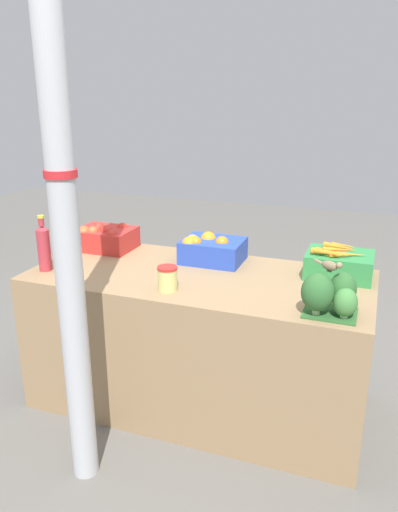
{
  "coord_description": "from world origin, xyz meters",
  "views": [
    {
      "loc": [
        0.82,
        -2.24,
        1.64
      ],
      "look_at": [
        0.0,
        0.0,
        0.85
      ],
      "focal_mm": 35.0,
      "sensor_mm": 36.0,
      "label": 1
    }
  ],
  "objects_px": {
    "broccoli_pile": "(331,294)",
    "apple_crate": "(104,237)",
    "pickle_jar": "(168,278)",
    "sparrow_bird": "(331,266)",
    "juice_bottle_ruby": "(44,247)",
    "support_pole": "(62,196)",
    "carrot_crate": "(339,264)",
    "juice_bottle_cloudy": "(59,249)",
    "orange_crate": "(210,249)"
  },
  "relations": [
    {
      "from": "orange_crate",
      "to": "sparrow_bird",
      "type": "distance_m",
      "value": 0.84
    },
    {
      "from": "carrot_crate",
      "to": "broccoli_pile",
      "type": "bearing_deg",
      "value": -88.89
    },
    {
      "from": "apple_crate",
      "to": "sparrow_bird",
      "type": "bearing_deg",
      "value": -19.29
    },
    {
      "from": "broccoli_pile",
      "to": "pickle_jar",
      "type": "height_order",
      "value": "broccoli_pile"
    },
    {
      "from": "juice_bottle_ruby",
      "to": "sparrow_bird",
      "type": "relative_size",
      "value": 2.31
    },
    {
      "from": "juice_bottle_ruby",
      "to": "juice_bottle_cloudy",
      "type": "height_order",
      "value": "juice_bottle_cloudy"
    },
    {
      "from": "pickle_jar",
      "to": "sparrow_bird",
      "type": "relative_size",
      "value": 0.91
    },
    {
      "from": "carrot_crate",
      "to": "pickle_jar",
      "type": "xyz_separation_m",
      "value": [
        -0.74,
        -0.47,
        -0.01
      ]
    },
    {
      "from": "broccoli_pile",
      "to": "sparrow_bird",
      "type": "xyz_separation_m",
      "value": [
        -0.01,
        0.01,
        0.12
      ]
    },
    {
      "from": "orange_crate",
      "to": "carrot_crate",
      "type": "bearing_deg",
      "value": 0.26
    },
    {
      "from": "apple_crate",
      "to": "juice_bottle_ruby",
      "type": "xyz_separation_m",
      "value": [
        -0.1,
        -0.43,
        0.05
      ]
    },
    {
      "from": "apple_crate",
      "to": "pickle_jar",
      "type": "xyz_separation_m",
      "value": [
        0.61,
        -0.46,
        -0.01
      ]
    },
    {
      "from": "support_pole",
      "to": "sparrow_bird",
      "type": "height_order",
      "value": "support_pole"
    },
    {
      "from": "support_pole",
      "to": "juice_bottle_cloudy",
      "type": "height_order",
      "value": "support_pole"
    },
    {
      "from": "carrot_crate",
      "to": "broccoli_pile",
      "type": "height_order",
      "value": "broccoli_pile"
    },
    {
      "from": "support_pole",
      "to": "sparrow_bird",
      "type": "xyz_separation_m",
      "value": [
        0.96,
        0.44,
        -0.3
      ]
    },
    {
      "from": "apple_crate",
      "to": "juice_bottle_cloudy",
      "type": "relative_size",
      "value": 1.09
    },
    {
      "from": "apple_crate",
      "to": "pickle_jar",
      "type": "distance_m",
      "value": 0.76
    },
    {
      "from": "carrot_crate",
      "to": "juice_bottle_cloudy",
      "type": "distance_m",
      "value": 1.42
    },
    {
      "from": "broccoli_pile",
      "to": "apple_crate",
      "type": "bearing_deg",
      "value": 160.3
    },
    {
      "from": "broccoli_pile",
      "to": "orange_crate",
      "type": "bearing_deg",
      "value": 144.88
    },
    {
      "from": "juice_bottle_ruby",
      "to": "support_pole",
      "type": "bearing_deg",
      "value": -44.48
    },
    {
      "from": "juice_bottle_cloudy",
      "to": "sparrow_bird",
      "type": "xyz_separation_m",
      "value": [
        1.35,
        -0.04,
        0.09
      ]
    },
    {
      "from": "carrot_crate",
      "to": "juice_bottle_ruby",
      "type": "height_order",
      "value": "juice_bottle_ruby"
    },
    {
      "from": "broccoli_pile",
      "to": "sparrow_bird",
      "type": "distance_m",
      "value": 0.12
    },
    {
      "from": "carrot_crate",
      "to": "pickle_jar",
      "type": "relative_size",
      "value": 2.8
    },
    {
      "from": "juice_bottle_cloudy",
      "to": "juice_bottle_ruby",
      "type": "bearing_deg",
      "value": 180.0
    },
    {
      "from": "juice_bottle_ruby",
      "to": "juice_bottle_cloudy",
      "type": "distance_m",
      "value": 0.09
    },
    {
      "from": "orange_crate",
      "to": "juice_bottle_cloudy",
      "type": "xyz_separation_m",
      "value": [
        -0.67,
        -0.43,
        0.06
      ]
    },
    {
      "from": "sparrow_bird",
      "to": "broccoli_pile",
      "type": "bearing_deg",
      "value": -25.89
    },
    {
      "from": "broccoli_pile",
      "to": "juice_bottle_ruby",
      "type": "distance_m",
      "value": 1.46
    },
    {
      "from": "orange_crate",
      "to": "pickle_jar",
      "type": "height_order",
      "value": "orange_crate"
    },
    {
      "from": "juice_bottle_ruby",
      "to": "juice_bottle_cloudy",
      "type": "bearing_deg",
      "value": -0.0
    },
    {
      "from": "support_pole",
      "to": "carrot_crate",
      "type": "distance_m",
      "value": 1.4
    },
    {
      "from": "pickle_jar",
      "to": "sparrow_bird",
      "type": "height_order",
      "value": "sparrow_bird"
    },
    {
      "from": "support_pole",
      "to": "pickle_jar",
      "type": "height_order",
      "value": "support_pole"
    },
    {
      "from": "sparrow_bird",
      "to": "orange_crate",
      "type": "bearing_deg",
      "value": 171.18
    },
    {
      "from": "broccoli_pile",
      "to": "pickle_jar",
      "type": "distance_m",
      "value": 0.75
    },
    {
      "from": "carrot_crate",
      "to": "juice_bottle_cloudy",
      "type": "relative_size",
      "value": 1.09
    },
    {
      "from": "support_pole",
      "to": "pickle_jar",
      "type": "bearing_deg",
      "value": 63.23
    },
    {
      "from": "apple_crate",
      "to": "carrot_crate",
      "type": "bearing_deg",
      "value": 0.26
    },
    {
      "from": "pickle_jar",
      "to": "orange_crate",
      "type": "bearing_deg",
      "value": 83.36
    },
    {
      "from": "support_pole",
      "to": "juice_bottle_ruby",
      "type": "distance_m",
      "value": 0.78
    },
    {
      "from": "support_pole",
      "to": "pickle_jar",
      "type": "distance_m",
      "value": 0.68
    },
    {
      "from": "apple_crate",
      "to": "broccoli_pile",
      "type": "height_order",
      "value": "broccoli_pile"
    },
    {
      "from": "support_pole",
      "to": "carrot_crate",
      "type": "relative_size",
      "value": 7.76
    },
    {
      "from": "broccoli_pile",
      "to": "juice_bottle_ruby",
      "type": "relative_size",
      "value": 0.79
    },
    {
      "from": "support_pole",
      "to": "orange_crate",
      "type": "xyz_separation_m",
      "value": [
        0.28,
        0.91,
        -0.45
      ]
    },
    {
      "from": "carrot_crate",
      "to": "apple_crate",
      "type": "bearing_deg",
      "value": -179.74
    },
    {
      "from": "juice_bottle_ruby",
      "to": "juice_bottle_cloudy",
      "type": "xyz_separation_m",
      "value": [
        0.09,
        -0.0,
        -0.0
      ]
    }
  ]
}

